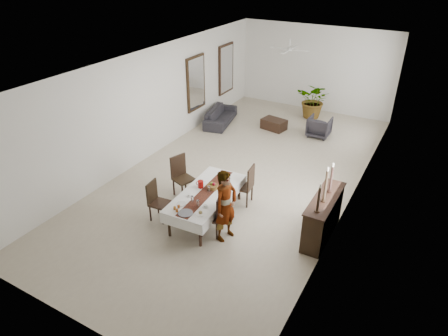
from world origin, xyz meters
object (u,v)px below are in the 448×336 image
sideboard_body (323,217)px  red_pitcher (201,184)px  dining_table_top (206,193)px  woman (226,206)px  sofa (221,116)px

sideboard_body → red_pitcher: bearing=-169.6°
dining_table_top → red_pitcher: red_pitcher is taller
dining_table_top → woman: 0.92m
red_pitcher → sideboard_body: sideboard_body is taller
sideboard_body → sofa: 6.91m
red_pitcher → woman: bearing=-30.0°
red_pitcher → sofa: bearing=115.1°
red_pitcher → sideboard_body: 2.87m
dining_table_top → sofa: size_ratio=1.13×
red_pitcher → sofa: red_pitcher is taller
woman → dining_table_top: bearing=72.4°
red_pitcher → sofa: size_ratio=0.09×
sideboard_body → sofa: (-5.19, 4.56, -0.21)m
dining_table_top → woman: woman is taller
woman → sideboard_body: bearing=-45.8°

